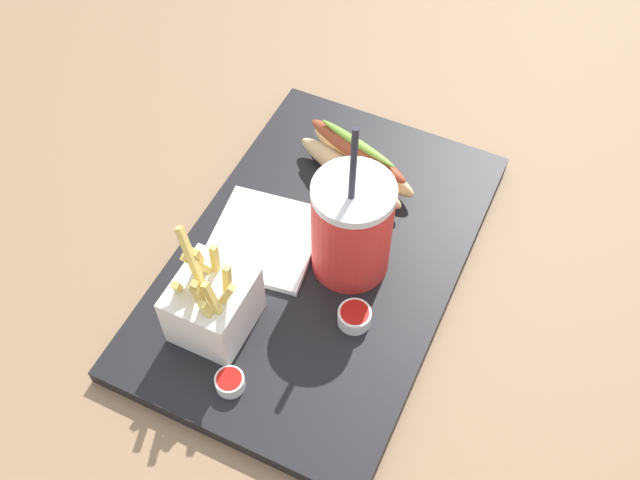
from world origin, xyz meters
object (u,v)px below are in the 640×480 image
Objects in this scene: ketchup_cup_2 at (355,316)px; napkin_stack at (265,238)px; ketchup_cup_1 at (230,382)px; hot_dog_1 at (357,163)px; soda_cup at (352,227)px; fries_basket at (213,304)px.

napkin_stack is at bearing -111.49° from ketchup_cup_2.
ketchup_cup_2 reaches higher than ketchup_cup_1.
ketchup_cup_2 is (0.19, 0.08, -0.02)m from hot_dog_1.
soda_cup is 7.03× the size of ketchup_cup_1.
ketchup_cup_1 is (0.32, -0.00, -0.02)m from hot_dog_1.
fries_basket is at bearing -36.17° from soda_cup.
fries_basket is (0.14, -0.10, -0.03)m from soda_cup.
fries_basket is 3.87× the size of ketchup_cup_2.
fries_basket is 0.84× the size of hot_dog_1.
fries_basket is 1.14× the size of napkin_stack.
fries_basket is at bearing -11.67° from hot_dog_1.
ketchup_cup_2 is (0.07, 0.04, -0.06)m from soda_cup.
soda_cup is 0.14m from hot_dog_1.
soda_cup is 0.12m from napkin_stack.
hot_dog_1 is 0.32m from ketchup_cup_1.
hot_dog_1 is 0.15m from napkin_stack.
ketchup_cup_2 is (-0.13, 0.09, 0.00)m from ketchup_cup_1.
hot_dog_1 is 0.21m from ketchup_cup_2.
soda_cup is 0.10m from ketchup_cup_2.
napkin_stack is (0.14, -0.06, -0.02)m from hot_dog_1.
ketchup_cup_1 is at bearing -0.57° from hot_dog_1.
ketchup_cup_2 is at bearing 116.01° from fries_basket.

